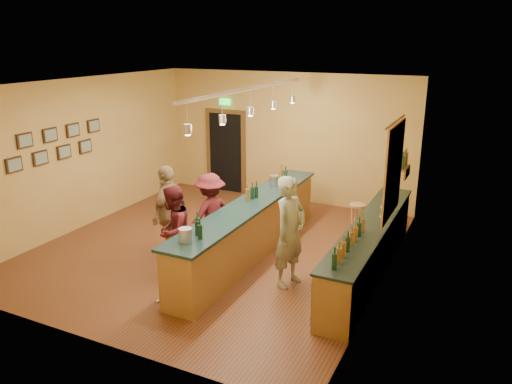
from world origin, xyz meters
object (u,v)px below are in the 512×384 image
at_px(back_counter, 369,248).
at_px(customer_b, 169,212).
at_px(tasting_bar, 251,225).
at_px(customer_a, 173,231).
at_px(bartender, 290,232).
at_px(customer_c, 210,214).
at_px(bar_stool, 357,211).

xyz_separation_m(back_counter, customer_b, (-3.53, -0.93, 0.41)).
relative_size(tasting_bar, customer_a, 3.16).
height_order(back_counter, bartender, bartender).
height_order(customer_a, customer_c, customer_a).
bearing_deg(bartender, customer_a, 119.10).
bearing_deg(bar_stool, customer_c, -138.55).
bearing_deg(customer_c, tasting_bar, 129.77).
relative_size(customer_a, customer_c, 1.02).
xyz_separation_m(back_counter, bar_stool, (-0.64, 1.61, 0.07)).
xyz_separation_m(bartender, customer_a, (-1.95, -0.52, -0.13)).
bearing_deg(back_counter, bar_stool, 111.75).
bearing_deg(customer_a, customer_b, -148.57).
bearing_deg(customer_a, tasting_bar, 138.26).
distance_m(bartender, bar_stool, 2.64).
bearing_deg(customer_a, customer_c, 165.07).
bearing_deg(bar_stool, tasting_bar, -131.41).
relative_size(back_counter, customer_b, 2.54).
height_order(tasting_bar, customer_a, customer_a).
distance_m(bartender, customer_c, 1.92).
relative_size(bartender, customer_b, 1.05).
relative_size(back_counter, tasting_bar, 0.89).
height_order(bartender, bar_stool, bartender).
distance_m(customer_a, bar_stool, 3.93).
distance_m(tasting_bar, bartender, 1.40).
bearing_deg(bartender, bar_stool, 3.85).
bearing_deg(customer_c, bar_stool, 152.45).
xyz_separation_m(back_counter, customer_a, (-3.06, -1.48, 0.32)).
height_order(tasting_bar, bartender, bartender).
relative_size(tasting_bar, bar_stool, 7.24).
height_order(back_counter, tasting_bar, tasting_bar).
distance_m(back_counter, tasting_bar, 2.23).
height_order(tasting_bar, bar_stool, tasting_bar).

